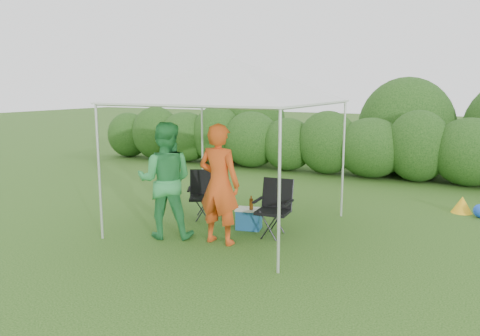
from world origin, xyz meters
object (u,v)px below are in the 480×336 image
at_px(man, 219,184).
at_px(cooler, 249,219).
at_px(chair_right, 275,204).
at_px(canopy, 231,80).
at_px(woman, 165,180).
at_px(chair_left, 203,191).

xyz_separation_m(man, cooler, (0.09, 0.84, -0.74)).
xyz_separation_m(chair_right, man, (-0.59, -0.76, 0.41)).
xyz_separation_m(canopy, chair_right, (0.83, -0.06, -1.95)).
bearing_deg(chair_right, man, -132.65).
height_order(chair_right, cooler, chair_right).
bearing_deg(chair_right, canopy, 170.75).
height_order(canopy, chair_right, canopy).
relative_size(canopy, woman, 1.69).
relative_size(canopy, cooler, 6.52).
bearing_deg(chair_left, chair_right, -41.06).
bearing_deg(cooler, chair_left, 153.43).
height_order(chair_right, woman, woman).
relative_size(canopy, chair_right, 3.43).
distance_m(chair_left, cooler, 1.13).
distance_m(chair_left, woman, 1.30).
distance_m(chair_right, man, 1.05).
xyz_separation_m(woman, cooler, (0.99, 0.96, -0.74)).
distance_m(canopy, woman, 1.93).
height_order(chair_right, chair_left, chair_right).
relative_size(chair_right, chair_left, 1.04).
relative_size(chair_left, woman, 0.47).
bearing_deg(man, chair_left, -48.18).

